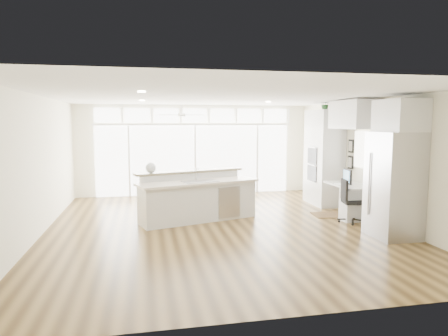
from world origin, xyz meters
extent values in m
cube|color=#432E14|center=(0.00, 0.00, -0.01)|extent=(7.00, 8.00, 0.02)
cube|color=white|center=(0.00, 0.00, 2.70)|extent=(7.00, 8.00, 0.02)
cube|color=white|center=(0.00, 4.00, 1.35)|extent=(7.00, 0.04, 2.70)
cube|color=white|center=(0.00, -4.00, 1.35)|extent=(7.00, 0.04, 2.70)
cube|color=white|center=(-3.50, 0.00, 1.35)|extent=(0.04, 8.00, 2.70)
cube|color=white|center=(3.50, 0.00, 1.35)|extent=(0.04, 8.00, 2.70)
cube|color=white|center=(0.00, 3.94, 1.05)|extent=(5.80, 0.06, 2.08)
cube|color=white|center=(0.00, 3.94, 2.38)|extent=(5.90, 0.06, 0.40)
cube|color=white|center=(3.46, 0.30, 1.55)|extent=(0.04, 0.85, 0.85)
cube|color=white|center=(-0.50, 2.80, 2.48)|extent=(1.16, 1.16, 0.32)
cube|color=white|center=(0.00, 0.20, 2.68)|extent=(3.40, 3.00, 0.02)
cube|color=silver|center=(3.17, 1.80, 1.25)|extent=(0.64, 1.20, 2.50)
cube|color=silver|center=(3.13, 0.30, 0.38)|extent=(0.72, 1.30, 0.76)
cube|color=silver|center=(3.17, 0.30, 2.35)|extent=(0.64, 1.30, 0.64)
cube|color=#A8A8AC|center=(3.11, -1.35, 1.00)|extent=(0.76, 0.90, 2.00)
cube|color=silver|center=(3.17, -1.35, 2.30)|extent=(0.64, 0.90, 0.60)
cube|color=black|center=(3.46, 0.92, 1.40)|extent=(0.06, 0.22, 0.80)
cube|color=silver|center=(-0.35, 0.67, 0.54)|extent=(2.89, 1.78, 1.08)
cube|color=#342110|center=(2.80, 0.53, 0.01)|extent=(0.91, 0.70, 0.01)
cube|color=black|center=(2.93, -0.21, 0.47)|extent=(0.57, 0.54, 0.94)
sphere|color=silver|center=(-1.37, 0.77, 1.19)|extent=(0.30, 0.30, 0.23)
cube|color=black|center=(3.05, 0.30, 0.95)|extent=(0.14, 0.46, 0.38)
cube|color=white|center=(2.88, 0.30, 0.77)|extent=(0.14, 0.35, 0.02)
imported|color=#225023|center=(3.17, 1.80, 2.63)|extent=(0.33, 0.36, 0.25)
camera|label=1|loc=(-1.51, -8.02, 2.17)|focal=32.00mm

